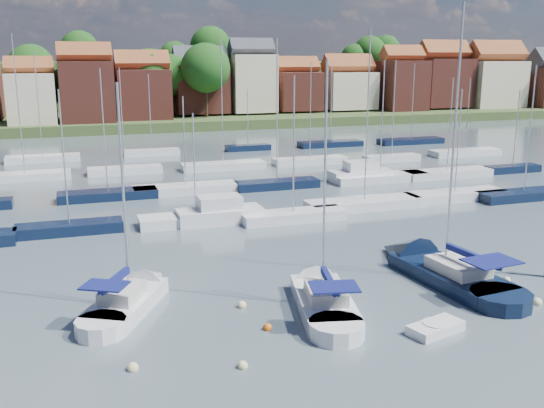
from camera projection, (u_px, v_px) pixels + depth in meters
name	position (u px, v px, depth m)	size (l,w,h in m)	color
ground	(224.00, 175.00, 70.09)	(260.00, 260.00, 0.00)	#44545C
sailboat_left	(134.00, 298.00, 33.46)	(6.81, 9.60, 13.10)	silver
sailboat_centre	(320.00, 296.00, 33.75)	(4.99, 10.88, 14.36)	silver
sailboat_navy	(432.00, 268.00, 38.18)	(4.70, 13.12, 17.73)	black
tender	(436.00, 328.00, 29.99)	(3.15, 2.08, 0.63)	silver
buoy_a	(133.00, 370.00, 26.44)	(0.52, 0.52, 0.52)	beige
buoy_b	(243.00, 368.00, 26.63)	(0.47, 0.47, 0.47)	beige
buoy_c	(268.00, 330.00, 30.37)	(0.46, 0.46, 0.46)	#D85914
buoy_d	(434.00, 325.00, 30.92)	(0.46, 0.46, 0.46)	beige
buoy_e	(422.00, 260.00, 40.84)	(0.53, 0.53, 0.53)	beige
buoy_f	(537.00, 304.00, 33.50)	(0.54, 0.54, 0.54)	beige
buoy_g	(242.00, 307.00, 33.09)	(0.52, 0.52, 0.52)	beige
buoy_h	(507.00, 282.00, 36.82)	(0.46, 0.46, 0.46)	beige
marina_field	(252.00, 178.00, 66.09)	(79.62, 41.41, 15.93)	silver
far_shore_town	(146.00, 92.00, 155.21)	(212.46, 90.00, 22.27)	#3C4D26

